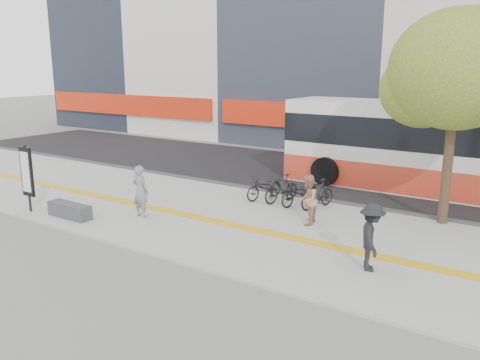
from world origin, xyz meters
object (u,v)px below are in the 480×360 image
Objects in this scene: bus at (451,152)px; pedestrian_tan at (308,200)px; street_tree at (457,73)px; bench at (70,210)px; seated_woman at (141,191)px; pedestrian_dark at (371,237)px; signboard at (27,173)px.

bus reaches higher than pedestrian_tan.
bus is at bearing 99.11° from street_tree.
pedestrian_tan reaches higher than bench.
street_tree is 3.85× the size of seated_woman.
pedestrian_dark is (9.15, 1.30, 0.57)m from bench.
pedestrian_dark is at bearing 179.29° from seated_woman.
bus is (9.19, 9.70, 1.31)m from bench.
bus is 7.57× the size of seated_woman.
seated_woman is 7.35m from pedestrian_dark.
street_tree reaches higher than seated_woman.
signboard reaches higher than pedestrian_dark.
street_tree is at bearing 31.62° from bench.
bus is at bearing 42.84° from signboard.
street_tree reaches higher than bench.
pedestrian_tan is 0.95× the size of pedestrian_dark.
street_tree reaches higher than pedestrian_tan.
bench is 0.13× the size of bus.
bus is 6.81m from pedestrian_tan.
bench is 0.25× the size of street_tree.
seated_woman is 5.16m from pedestrian_tan.
street_tree is 9.95m from seated_woman.
seated_woman is at bearing 25.39° from signboard.
pedestrian_tan is (-2.72, -6.19, -0.78)m from bus.
bus reaches higher than pedestrian_dark.
signboard reaches higher than seated_woman.
street_tree reaches higher than pedestrian_dark.
pedestrian_dark is at bearing 8.07° from bench.
signboard is 1.34× the size of seated_woman.
signboard is 0.35× the size of street_tree.
street_tree is at bearing 29.07° from signboard.
bench is at bearing 73.07° from pedestrian_dark.
pedestrian_tan is (4.67, 2.20, -0.06)m from seated_woman.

